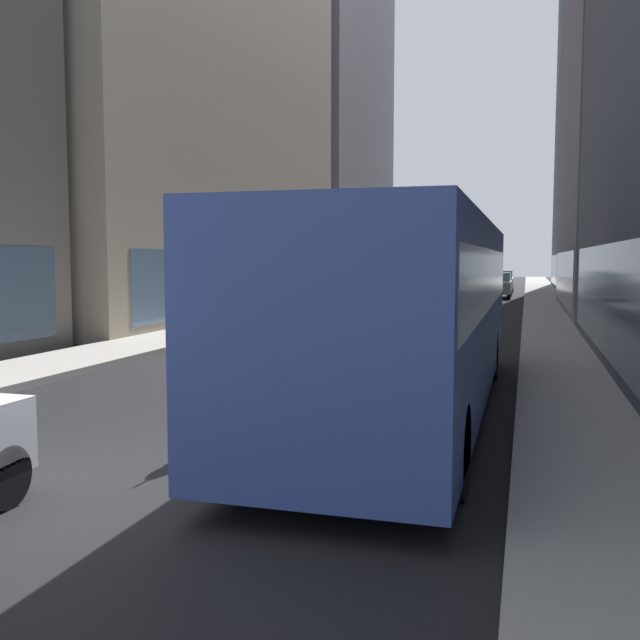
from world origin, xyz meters
The scene contains 12 objects.
ground_plane centered at (0.00, 35.00, 0.00)m, with size 120.00×120.00×0.00m, color black.
sidewalk_left centered at (-5.70, 35.00, 0.07)m, with size 2.40×110.00×0.15m, color #ADA89E.
sidewalk_right centered at (5.70, 35.00, 0.07)m, with size 2.40×110.00×0.15m, color gray.
building_left_far centered at (-11.90, 46.10, 18.03)m, with size 10.18×18.60×36.08m.
building_right_far centered at (11.90, 50.97, 20.98)m, with size 10.21×23.73×41.99m.
transit_bus centered at (2.80, 4.85, 1.78)m, with size 2.78×11.53×3.05m.
car_red_coupe centered at (-1.20, 33.26, 0.82)m, with size 1.83×4.13×1.62m.
car_silver_sedan centered at (2.80, 47.20, 0.82)m, with size 1.76×4.08×1.62m.
car_blue_hatchback centered at (1.20, 28.13, 0.82)m, with size 1.89×4.09×1.62m.
car_black_suv centered at (-2.80, 23.56, 0.82)m, with size 1.72×4.67×1.62m.
car_grey_wagon centered at (2.80, 39.71, 0.82)m, with size 1.80×4.47×1.62m.
dalmatian_dog centered at (0.65, 1.31, 0.51)m, with size 0.22×0.96×0.72m.
Camera 1 is at (4.61, -6.54, 2.48)m, focal length 39.63 mm.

